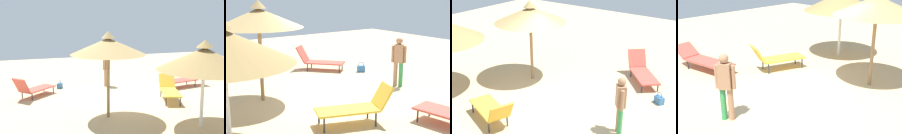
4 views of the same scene
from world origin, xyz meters
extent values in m
cube|color=tan|center=(0.00, 0.00, -0.05)|extent=(24.00, 24.00, 0.10)
cylinder|color=white|center=(-1.17, 3.31, 1.03)|extent=(0.10, 0.10, 2.05)
cone|color=#997A47|center=(-1.17, 3.31, 2.00)|extent=(2.68, 2.68, 0.65)
cylinder|color=olive|center=(1.13, 1.65, 1.18)|extent=(0.10, 0.10, 2.36)
cone|color=tan|center=(1.13, 1.65, 2.27)|extent=(2.35, 2.35, 0.51)
cube|color=gold|center=(-1.60, 0.79, 0.36)|extent=(1.05, 1.54, 0.05)
cylinder|color=#2D2D33|center=(-1.64, 1.44, 0.17)|extent=(0.04, 0.04, 0.34)
cylinder|color=#2D2D33|center=(-1.16, 1.27, 0.17)|extent=(0.04, 0.04, 0.34)
cylinder|color=#2D2D33|center=(-2.04, 0.32, 0.17)|extent=(0.04, 0.04, 0.34)
cylinder|color=#2D2D33|center=(-1.56, 0.15, 0.17)|extent=(0.04, 0.04, 0.34)
cube|color=gold|center=(-1.89, -0.01, 0.63)|extent=(0.68, 0.51, 0.51)
cube|color=#CC4C3F|center=(-3.09, -1.04, 0.32)|extent=(1.84, 0.94, 0.05)
cylinder|color=#2D2D33|center=(-2.41, -0.64, 0.15)|extent=(0.04, 0.04, 0.29)
cylinder|color=#2D2D33|center=(-2.32, -1.19, 0.15)|extent=(0.04, 0.04, 0.29)
cylinder|color=#2D2D33|center=(-3.86, -0.89, 0.15)|extent=(0.04, 0.04, 0.29)
cylinder|color=#2D2D33|center=(-3.77, -1.44, 0.15)|extent=(0.04, 0.04, 0.29)
cube|color=#CC4C3F|center=(-4.19, -1.23, 0.52)|extent=(0.62, 0.73, 0.40)
cylinder|color=#A57554|center=(-0.03, -2.31, 0.39)|extent=(0.13, 0.13, 0.77)
cylinder|color=#338C4C|center=(-0.17, -2.42, 0.39)|extent=(0.13, 0.13, 0.77)
cube|color=#A57554|center=(-0.10, -2.36, 1.06)|extent=(0.35, 0.34, 0.58)
sphere|color=#A57554|center=(-0.10, -2.36, 1.46)|extent=(0.21, 0.21, 0.21)
cylinder|color=#A57554|center=(0.05, -2.25, 1.04)|extent=(0.09, 0.09, 0.53)
cylinder|color=#A57554|center=(-0.25, -2.48, 1.04)|extent=(0.09, 0.09, 0.53)
camera|label=1|loc=(3.95, 10.21, 3.21)|focal=47.22mm
camera|label=2|loc=(-7.14, 5.02, 3.02)|focal=52.83mm
camera|label=3|loc=(-6.62, -5.46, 4.78)|focal=52.48mm
camera|label=4|loc=(5.06, -5.59, 3.45)|focal=47.63mm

